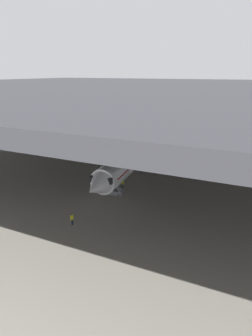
{
  "coord_description": "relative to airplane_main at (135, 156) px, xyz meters",
  "views": [
    {
      "loc": [
        22.14,
        -46.38,
        18.95
      ],
      "look_at": [
        -0.3,
        -0.53,
        2.64
      ],
      "focal_mm": 32.46,
      "sensor_mm": 36.0,
      "label": 1
    }
  ],
  "objects": [
    {
      "name": "crew_worker_near_nose",
      "position": [
        1.34,
        -22.28,
        -2.65
      ],
      "size": [
        0.26,
        0.55,
        1.6
      ],
      "color": "#232838",
      "rests_on": "ground_plane"
    },
    {
      "name": "ground_plane",
      "position": [
        0.87,
        -4.39,
        -3.56
      ],
      "size": [
        110.0,
        110.0,
        0.0
      ],
      "primitive_type": "plane",
      "color": "gray"
    },
    {
      "name": "hangar_structure",
      "position": [
        0.81,
        9.38,
        12.16
      ],
      "size": [
        121.0,
        99.0,
        16.34
      ],
      "color": "#4C4F54",
      "rests_on": "ground_plane"
    },
    {
      "name": "baggage_tug",
      "position": [
        -5.94,
        5.09,
        -3.03
      ],
      "size": [
        1.65,
        2.39,
        0.9
      ],
      "color": "yellow",
      "rests_on": "ground_plane"
    },
    {
      "name": "crew_worker_by_stairs",
      "position": [
        1.43,
        -7.99,
        -2.65
      ],
      "size": [
        0.35,
        0.51,
        1.6
      ],
      "color": "#232838",
      "rests_on": "ground_plane"
    },
    {
      "name": "boarding_stairs",
      "position": [
        0.59,
        -10.71,
        -2.81
      ],
      "size": [
        4.45,
        1.95,
        4.78
      ],
      "color": "slate",
      "rests_on": "ground_plane"
    },
    {
      "name": "airplane_main",
      "position": [
        0.0,
        0.0,
        0.0
      ],
      "size": [
        37.62,
        38.74,
        12.03
      ],
      "color": "white",
      "rests_on": "ground_plane"
    }
  ]
}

